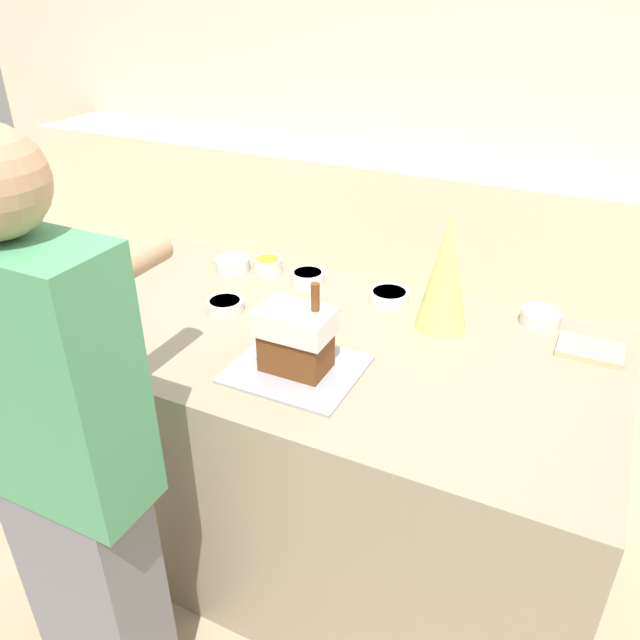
{
  "coord_description": "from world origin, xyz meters",
  "views": [
    {
      "loc": [
        0.76,
        -1.51,
        1.91
      ],
      "look_at": [
        0.02,
        0.0,
        0.96
      ],
      "focal_mm": 35.0,
      "sensor_mm": 36.0,
      "label": 1
    }
  ],
  "objects_px": {
    "candy_bowl_near_tray_right": "(308,277)",
    "candy_bowl_center_rear": "(232,264)",
    "decorative_tree": "(445,272)",
    "person": "(67,468)",
    "baking_tray": "(296,369)",
    "candy_bowl_far_left": "(225,305)",
    "candy_bowl_front_corner": "(268,265)",
    "candy_bowl_behind_tray": "(541,317)",
    "gingerbread_house": "(296,338)",
    "candy_bowl_beside_tree": "(389,296)",
    "cookbook": "(590,350)"
  },
  "relations": [
    {
      "from": "decorative_tree",
      "to": "person",
      "type": "xyz_separation_m",
      "value": [
        -0.62,
        -1.0,
        -0.23
      ]
    },
    {
      "from": "candy_bowl_far_left",
      "to": "candy_bowl_front_corner",
      "type": "bearing_deg",
      "value": 95.11
    },
    {
      "from": "decorative_tree",
      "to": "person",
      "type": "bearing_deg",
      "value": -121.82
    },
    {
      "from": "candy_bowl_front_corner",
      "to": "candy_bowl_far_left",
      "type": "bearing_deg",
      "value": -84.89
    },
    {
      "from": "baking_tray",
      "to": "candy_bowl_far_left",
      "type": "distance_m",
      "value": 0.44
    },
    {
      "from": "candy_bowl_near_tray_right",
      "to": "candy_bowl_center_rear",
      "type": "bearing_deg",
      "value": -175.12
    },
    {
      "from": "candy_bowl_center_rear",
      "to": "candy_bowl_behind_tray",
      "type": "distance_m",
      "value": 1.13
    },
    {
      "from": "cookbook",
      "to": "gingerbread_house",
      "type": "bearing_deg",
      "value": -147.96
    },
    {
      "from": "candy_bowl_far_left",
      "to": "candy_bowl_behind_tray",
      "type": "distance_m",
      "value": 1.04
    },
    {
      "from": "person",
      "to": "candy_bowl_behind_tray",
      "type": "bearing_deg",
      "value": 51.68
    },
    {
      "from": "gingerbread_house",
      "to": "decorative_tree",
      "type": "height_order",
      "value": "decorative_tree"
    },
    {
      "from": "baking_tray",
      "to": "decorative_tree",
      "type": "relative_size",
      "value": 0.95
    },
    {
      "from": "candy_bowl_behind_tray",
      "to": "person",
      "type": "bearing_deg",
      "value": -128.32
    },
    {
      "from": "candy_bowl_far_left",
      "to": "candy_bowl_front_corner",
      "type": "relative_size",
      "value": 1.13
    },
    {
      "from": "person",
      "to": "candy_bowl_center_rear",
      "type": "bearing_deg",
      "value": 101.63
    },
    {
      "from": "candy_bowl_near_tray_right",
      "to": "candy_bowl_beside_tree",
      "type": "relative_size",
      "value": 0.89
    },
    {
      "from": "decorative_tree",
      "to": "candy_bowl_center_rear",
      "type": "height_order",
      "value": "decorative_tree"
    },
    {
      "from": "baking_tray",
      "to": "decorative_tree",
      "type": "distance_m",
      "value": 0.56
    },
    {
      "from": "candy_bowl_center_rear",
      "to": "candy_bowl_front_corner",
      "type": "height_order",
      "value": "candy_bowl_front_corner"
    },
    {
      "from": "baking_tray",
      "to": "candy_bowl_near_tray_right",
      "type": "bearing_deg",
      "value": 113.77
    },
    {
      "from": "gingerbread_house",
      "to": "cookbook",
      "type": "height_order",
      "value": "gingerbread_house"
    },
    {
      "from": "candy_bowl_front_corner",
      "to": "cookbook",
      "type": "bearing_deg",
      "value": -3.84
    },
    {
      "from": "candy_bowl_far_left",
      "to": "person",
      "type": "distance_m",
      "value": 0.78
    },
    {
      "from": "candy_bowl_center_rear",
      "to": "baking_tray",
      "type": "bearing_deg",
      "value": -42.64
    },
    {
      "from": "candy_bowl_near_tray_right",
      "to": "candy_bowl_front_corner",
      "type": "relative_size",
      "value": 1.13
    },
    {
      "from": "gingerbread_house",
      "to": "baking_tray",
      "type": "bearing_deg",
      "value": -156.6
    },
    {
      "from": "candy_bowl_beside_tree",
      "to": "cookbook",
      "type": "bearing_deg",
      "value": -4.2
    },
    {
      "from": "decorative_tree",
      "to": "person",
      "type": "distance_m",
      "value": 1.2
    },
    {
      "from": "gingerbread_house",
      "to": "candy_bowl_front_corner",
      "type": "height_order",
      "value": "gingerbread_house"
    },
    {
      "from": "candy_bowl_behind_tray",
      "to": "cookbook",
      "type": "bearing_deg",
      "value": -34.86
    },
    {
      "from": "candy_bowl_behind_tray",
      "to": "candy_bowl_center_rear",
      "type": "bearing_deg",
      "value": -175.73
    },
    {
      "from": "gingerbread_house",
      "to": "candy_bowl_far_left",
      "type": "height_order",
      "value": "gingerbread_house"
    },
    {
      "from": "gingerbread_house",
      "to": "candy_bowl_beside_tree",
      "type": "distance_m",
      "value": 0.53
    },
    {
      "from": "candy_bowl_near_tray_right",
      "to": "candy_bowl_front_corner",
      "type": "height_order",
      "value": "candy_bowl_front_corner"
    },
    {
      "from": "baking_tray",
      "to": "gingerbread_house",
      "type": "xyz_separation_m",
      "value": [
        0.0,
        0.0,
        0.1
      ]
    },
    {
      "from": "cookbook",
      "to": "candy_bowl_beside_tree",
      "type": "bearing_deg",
      "value": 175.8
    },
    {
      "from": "baking_tray",
      "to": "candy_bowl_beside_tree",
      "type": "distance_m",
      "value": 0.53
    },
    {
      "from": "baking_tray",
      "to": "candy_bowl_far_left",
      "type": "bearing_deg",
      "value": 151.15
    },
    {
      "from": "candy_bowl_far_left",
      "to": "candy_bowl_beside_tree",
      "type": "relative_size",
      "value": 0.89
    },
    {
      "from": "baking_tray",
      "to": "candy_bowl_far_left",
      "type": "xyz_separation_m",
      "value": [
        -0.38,
        0.21,
        0.02
      ]
    },
    {
      "from": "decorative_tree",
      "to": "candy_bowl_behind_tray",
      "type": "relative_size",
      "value": 2.97
    },
    {
      "from": "candy_bowl_behind_tray",
      "to": "cookbook",
      "type": "height_order",
      "value": "candy_bowl_behind_tray"
    },
    {
      "from": "baking_tray",
      "to": "candy_bowl_near_tray_right",
      "type": "distance_m",
      "value": 0.57
    },
    {
      "from": "candy_bowl_near_tray_right",
      "to": "cookbook",
      "type": "xyz_separation_m",
      "value": [
        0.98,
        -0.06,
        -0.01
      ]
    },
    {
      "from": "candy_bowl_far_left",
      "to": "gingerbread_house",
      "type": "bearing_deg",
      "value": -28.79
    },
    {
      "from": "decorative_tree",
      "to": "candy_bowl_far_left",
      "type": "bearing_deg",
      "value": -162.08
    },
    {
      "from": "baking_tray",
      "to": "candy_bowl_beside_tree",
      "type": "height_order",
      "value": "candy_bowl_beside_tree"
    },
    {
      "from": "gingerbread_house",
      "to": "candy_bowl_near_tray_right",
      "type": "relative_size",
      "value": 2.16
    },
    {
      "from": "candy_bowl_near_tray_right",
      "to": "candy_bowl_center_rear",
      "type": "height_order",
      "value": "candy_bowl_center_rear"
    },
    {
      "from": "decorative_tree",
      "to": "candy_bowl_center_rear",
      "type": "bearing_deg",
      "value": 175.4
    }
  ]
}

